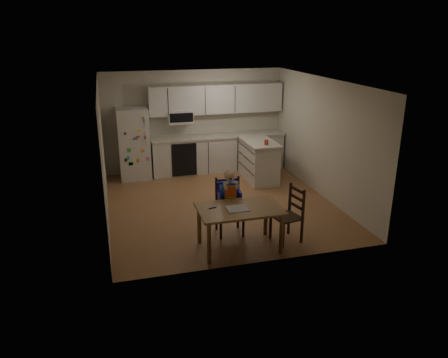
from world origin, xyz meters
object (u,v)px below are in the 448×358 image
object	(u,v)px
dining_table	(239,213)
chair_booster	(229,195)
refrigerator	(134,144)
kitchen_island	(259,160)
chair_side	(292,210)
red_cup	(266,142)

from	to	relation	value
dining_table	chair_booster	bearing A→B (deg)	89.72
dining_table	refrigerator	bearing A→B (deg)	108.27
kitchen_island	chair_side	world-z (taller)	kitchen_island
kitchen_island	chair_side	xyz separation A→B (m)	(-0.53, -3.11, 0.05)
red_cup	refrigerator	bearing A→B (deg)	155.16
chair_booster	chair_side	distance (m)	1.10
chair_side	chair_booster	bearing A→B (deg)	-131.96
chair_side	refrigerator	bearing A→B (deg)	-162.03
refrigerator	kitchen_island	xyz separation A→B (m)	(2.83, -0.93, -0.37)
red_cup	chair_booster	xyz separation A→B (m)	(-1.49, -2.18, -0.31)
kitchen_island	dining_table	bearing A→B (deg)	-114.76
dining_table	chair_side	bearing A→B (deg)	4.20
red_cup	dining_table	distance (m)	3.19
red_cup	kitchen_island	bearing A→B (deg)	93.87
red_cup	dining_table	xyz separation A→B (m)	(-1.49, -2.79, -0.39)
refrigerator	chair_booster	size ratio (longest dim) A/B	1.46
chair_booster	chair_side	world-z (taller)	chair_booster
kitchen_island	chair_booster	distance (m)	2.96
red_cup	dining_table	world-z (taller)	red_cup
dining_table	chair_side	distance (m)	0.95
kitchen_island	red_cup	bearing A→B (deg)	-86.13
kitchen_island	red_cup	size ratio (longest dim) A/B	11.42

